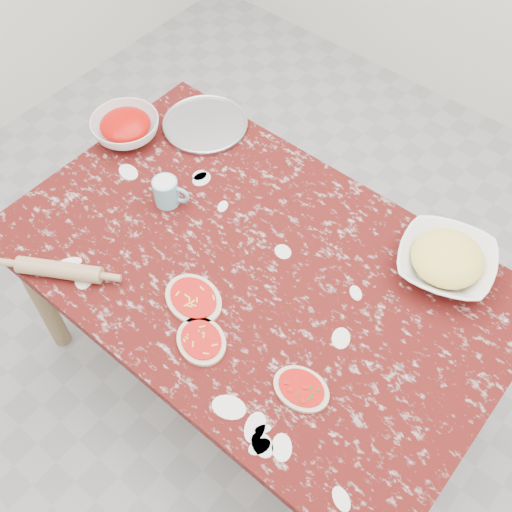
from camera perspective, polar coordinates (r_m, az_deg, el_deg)
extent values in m
plane|color=gray|center=(2.61, 0.00, -10.31)|extent=(4.00, 4.00, 0.00)
cube|color=#410D0B|center=(1.98, 0.00, -1.18)|extent=(1.60, 1.00, 0.04)
cube|color=olive|center=(2.03, 0.00, -2.15)|extent=(1.50, 0.90, 0.08)
cylinder|color=olive|center=(2.51, -19.17, -3.37)|extent=(0.07, 0.07, 0.71)
cylinder|color=olive|center=(2.78, -5.91, 7.77)|extent=(0.07, 0.07, 0.71)
cylinder|color=olive|center=(2.38, 20.47, -9.02)|extent=(0.07, 0.07, 0.71)
cylinder|color=#B2B2B7|center=(2.39, -4.67, 11.87)|extent=(0.38, 0.38, 0.01)
imported|color=white|center=(2.37, -11.82, 11.40)|extent=(0.32, 0.32, 0.08)
imported|color=white|center=(2.01, 16.95, -0.55)|extent=(0.37, 0.37, 0.07)
cylinder|color=#6FB9C5|center=(2.11, -8.23, 5.84)|extent=(0.08, 0.08, 0.10)
torus|color=#6FB9C5|center=(2.09, -6.99, 5.56)|extent=(0.07, 0.04, 0.07)
cylinder|color=silver|center=(2.08, -8.35, 6.47)|extent=(0.07, 0.07, 0.01)
ellipsoid|color=beige|center=(1.90, -5.74, -3.96)|extent=(0.22, 0.18, 0.01)
ellipsoid|color=red|center=(1.89, -5.76, -3.82)|extent=(0.18, 0.15, 0.00)
ellipsoid|color=beige|center=(1.82, -5.02, -7.77)|extent=(0.20, 0.18, 0.01)
ellipsoid|color=red|center=(1.81, -5.04, -7.65)|extent=(0.16, 0.15, 0.00)
ellipsoid|color=beige|center=(1.76, 4.16, -12.05)|extent=(0.17, 0.14, 0.01)
ellipsoid|color=red|center=(1.75, 4.17, -11.94)|extent=(0.14, 0.11, 0.00)
cylinder|color=tan|center=(2.01, -17.56, -1.22)|extent=(0.26, 0.18, 0.05)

